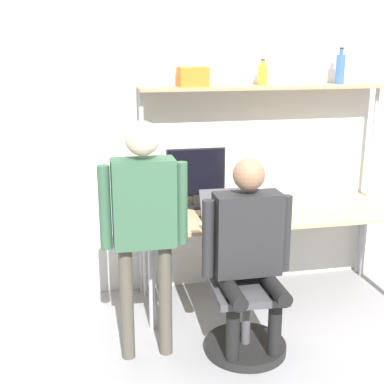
{
  "coord_description": "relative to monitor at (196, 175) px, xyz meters",
  "views": [
    {
      "loc": [
        -1.44,
        -3.47,
        2.05
      ],
      "look_at": [
        -0.75,
        -0.15,
        1.1
      ],
      "focal_mm": 50.0,
      "sensor_mm": 36.0,
      "label": 1
    }
  ],
  "objects": [
    {
      "name": "ground_plane",
      "position": [
        0.55,
        -0.63,
        -1.01
      ],
      "size": [
        12.0,
        12.0,
        0.0
      ],
      "primitive_type": "plane",
      "color": "gray"
    },
    {
      "name": "wall_back",
      "position": [
        0.55,
        0.16,
        0.34
      ],
      "size": [
        8.0,
        0.06,
        2.7
      ],
      "color": "silver",
      "rests_on": "ground_plane"
    },
    {
      "name": "desk",
      "position": [
        0.55,
        -0.24,
        -0.33
      ],
      "size": [
        2.12,
        0.74,
        0.75
      ],
      "color": "tan",
      "rests_on": "ground_plane"
    },
    {
      "name": "shelf_unit",
      "position": [
        0.55,
        -0.02,
        0.49
      ],
      "size": [
        2.01,
        0.28,
        1.72
      ],
      "color": "#997A56",
      "rests_on": "ground_plane"
    },
    {
      "name": "monitor",
      "position": [
        0.0,
        0.0,
        0.0
      ],
      "size": [
        0.48,
        0.18,
        0.49
      ],
      "color": "black",
      "rests_on": "desk"
    },
    {
      "name": "laptop",
      "position": [
        0.14,
        -0.36,
        -0.2
      ],
      "size": [
        0.35,
        0.24,
        0.22
      ],
      "color": "#333338",
      "rests_on": "desk"
    },
    {
      "name": "cell_phone",
      "position": [
        0.43,
        -0.41,
        -0.26
      ],
      "size": [
        0.07,
        0.15,
        0.01
      ],
      "color": "silver",
      "rests_on": "desk"
    },
    {
      "name": "office_chair",
      "position": [
        0.14,
        -0.94,
        -0.73
      ],
      "size": [
        0.56,
        0.56,
        0.93
      ],
      "color": "black",
      "rests_on": "ground_plane"
    },
    {
      "name": "person_seated",
      "position": [
        0.14,
        -0.99,
        -0.21
      ],
      "size": [
        0.6,
        0.46,
        1.35
      ],
      "color": "black",
      "rests_on": "ground_plane"
    },
    {
      "name": "person_standing",
      "position": [
        -0.53,
        -0.9,
        0.0
      ],
      "size": [
        0.56,
        0.22,
        1.6
      ],
      "color": "#4C473D",
      "rests_on": "ground_plane"
    },
    {
      "name": "bottle_blue",
      "position": [
        1.19,
        -0.02,
        0.83
      ],
      "size": [
        0.07,
        0.07,
        0.29
      ],
      "color": "#335999",
      "rests_on": "shelf_unit"
    },
    {
      "name": "bottle_amber",
      "position": [
        0.53,
        -0.02,
        0.8
      ],
      "size": [
        0.07,
        0.07,
        0.2
      ],
      "color": "gold",
      "rests_on": "shelf_unit"
    },
    {
      "name": "storage_box",
      "position": [
        -0.03,
        -0.02,
        0.78
      ],
      "size": [
        0.22,
        0.19,
        0.15
      ],
      "color": "#D1661E",
      "rests_on": "shelf_unit"
    }
  ]
}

